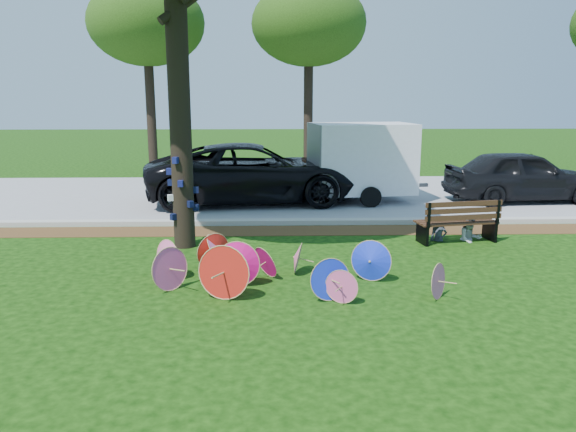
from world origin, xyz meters
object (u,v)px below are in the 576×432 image
Objects in this scene: parasol_pile at (256,264)px; cargo_trailer at (362,158)px; black_van at (254,173)px; dark_pickup at (522,176)px; person_left at (440,218)px; person_right at (471,215)px; park_bench at (456,220)px.

parasol_pile is 1.71× the size of cargo_trailer.
dark_pickup is at bearing -96.43° from black_van.
person_left is at bearing 35.64° from parasol_pile.
person_right is (-3.14, -4.58, -0.21)m from dark_pickup.
black_van is 6.76m from person_right.
dark_pickup is 2.54× the size of park_bench.
person_left reaches higher than park_bench.
park_bench is at bearing 176.91° from person_right.
person_left is (4.19, -4.66, -0.37)m from black_van.
park_bench is at bearing -2.46° from person_left.
cargo_trailer reaches higher than person_left.
parasol_pile is 2.77× the size of park_bench.
person_left is 0.89× the size of person_right.
person_right is at bearing -139.46° from black_van.
parasol_pile is at bearing -156.82° from park_bench.
dark_pickup is 5.80m from park_bench.
parasol_pile is at bearing -159.90° from person_right.
dark_pickup reaches higher than parasol_pile.
dark_pickup is 5.98m from person_left.
person_left is at bearing 168.78° from person_right.
parasol_pile is 1.09× the size of dark_pickup.
black_van is 6.23× the size of person_left.
black_van is 8.03m from dark_pickup.
person_left is (-0.35, 0.05, 0.04)m from park_bench.
parasol_pile is at bearing -119.38° from cargo_trailer.
dark_pickup is 4.85m from cargo_trailer.
person_right reaches higher than person_left.
dark_pickup is at bearing -9.17° from cargo_trailer.
black_van reaches higher than dark_pickup.
parasol_pile is 5.09m from park_bench.
person_left is at bearing 136.26° from dark_pickup.
person_right is at bearing -78.20° from cargo_trailer.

